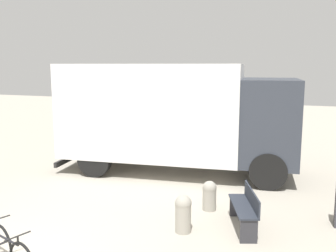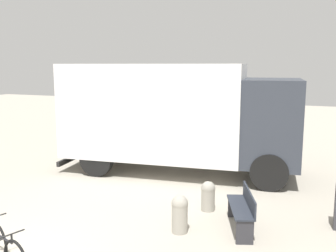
% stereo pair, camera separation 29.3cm
% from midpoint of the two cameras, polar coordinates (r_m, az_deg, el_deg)
% --- Properties ---
extents(delivery_truck, '(7.67, 3.42, 3.48)m').
position_cam_midpoint_polar(delivery_truck, '(11.96, 1.91, 1.98)').
color(delivery_truck, white).
rests_on(delivery_truck, ground).
extents(park_bench, '(0.87, 1.48, 0.85)m').
position_cam_midpoint_polar(park_bench, '(8.21, 12.39, -12.11)').
color(park_bench, '#282D38').
rests_on(park_bench, ground).
extents(bollard_near_bench, '(0.35, 0.35, 0.80)m').
position_cam_midpoint_polar(bollard_near_bench, '(7.94, 2.88, -13.02)').
color(bollard_near_bench, '#9E998C').
rests_on(bollard_near_bench, ground).
extents(bollard_far_bench, '(0.34, 0.34, 0.72)m').
position_cam_midpoint_polar(bollard_far_bench, '(9.13, 7.06, -10.38)').
color(bollard_far_bench, '#9E998C').
rests_on(bollard_far_bench, ground).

